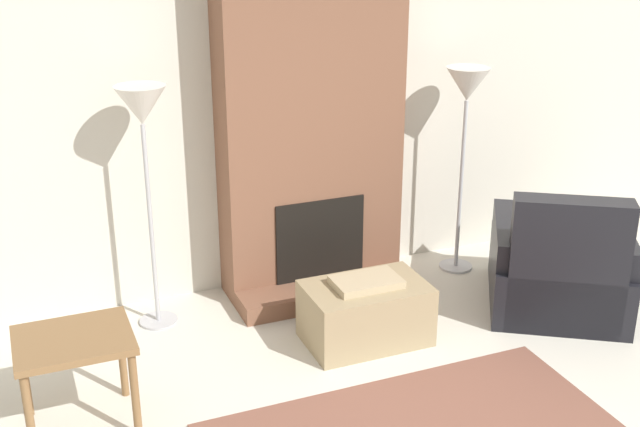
{
  "coord_description": "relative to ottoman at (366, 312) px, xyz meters",
  "views": [
    {
      "loc": [
        -2.02,
        -2.26,
        2.69
      ],
      "look_at": [
        0.0,
        2.69,
        0.63
      ],
      "focal_mm": 45.0,
      "sensor_mm": 36.0,
      "label": 1
    }
  ],
  "objects": [
    {
      "name": "ottoman",
      "position": [
        0.0,
        0.0,
        0.0
      ],
      "size": [
        0.79,
        0.5,
        0.45
      ],
      "color": "#998460",
      "rests_on": "ground_plane"
    },
    {
      "name": "floor_lamp_right",
      "position": [
        1.15,
        0.76,
        1.17
      ],
      "size": [
        0.33,
        0.33,
        1.59
      ],
      "color": "#ADADB2",
      "rests_on": "ground_plane"
    },
    {
      "name": "fireplace",
      "position": [
        -0.01,
        0.92,
        1.04
      ],
      "size": [
        1.31,
        0.66,
        2.6
      ],
      "color": "brown",
      "rests_on": "ground_plane"
    },
    {
      "name": "wall_back",
      "position": [
        -0.01,
        1.14,
        1.09
      ],
      "size": [
        7.49,
        0.06,
        2.6
      ],
      "primitive_type": "cube",
      "color": "beige",
      "rests_on": "ground_plane"
    },
    {
      "name": "floor_lamp_left",
      "position": [
        -1.22,
        0.76,
        1.22
      ],
      "size": [
        0.33,
        0.33,
        1.65
      ],
      "color": "#ADADB2",
      "rests_on": "ground_plane"
    },
    {
      "name": "armchair",
      "position": [
        1.45,
        -0.1,
        0.07
      ],
      "size": [
        1.32,
        1.36,
        0.94
      ],
      "rotation": [
        0.0,
        0.0,
        2.58
      ],
      "color": "black",
      "rests_on": "ground_plane"
    },
    {
      "name": "side_table",
      "position": [
        -1.84,
        -0.26,
        0.26
      ],
      "size": [
        0.61,
        0.51,
        0.56
      ],
      "color": "brown",
      "rests_on": "ground_plane"
    }
  ]
}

